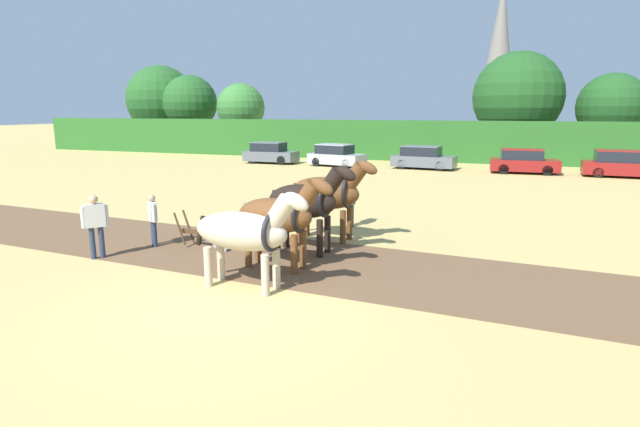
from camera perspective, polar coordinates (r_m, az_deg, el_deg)
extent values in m
plane|color=tan|center=(10.53, -10.78, -10.43)|extent=(240.00, 240.00, 0.00)
cube|color=brown|center=(15.60, -16.36, -3.35)|extent=(26.22, 5.86, 0.01)
cube|color=#286023|center=(40.25, 12.83, 8.08)|extent=(76.03, 1.60, 3.14)
cylinder|color=brown|center=(58.74, -17.48, 8.81)|extent=(0.44, 0.44, 2.96)
sphere|color=#235623|center=(58.70, -17.70, 12.24)|extent=(7.43, 7.43, 7.43)
cylinder|color=#423323|center=(55.61, -14.47, 8.95)|extent=(0.44, 0.44, 3.16)
sphere|color=#235623|center=(55.57, -14.64, 12.18)|extent=(5.67, 5.67, 5.67)
cylinder|color=#423323|center=(52.10, -8.94, 8.83)|extent=(0.44, 0.44, 2.85)
sphere|color=#387533|center=(52.04, -9.04, 11.86)|extent=(4.83, 4.83, 4.83)
cylinder|color=#423323|center=(45.53, 21.33, 7.92)|extent=(0.44, 0.44, 3.06)
sphere|color=#1E4C1E|center=(45.48, 21.67, 12.35)|extent=(7.28, 7.28, 7.28)
cylinder|color=brown|center=(47.21, 29.98, 7.08)|extent=(0.44, 0.44, 2.76)
sphere|color=#1E4C1E|center=(47.14, 30.34, 10.51)|extent=(5.30, 5.30, 5.30)
cylinder|color=gray|center=(73.27, 19.43, 11.66)|extent=(2.91, 2.91, 9.35)
cone|color=slate|center=(74.10, 20.01, 19.70)|extent=(3.20, 3.20, 11.42)
ellipsoid|color=#B2A38E|center=(11.18, -9.04, -2.02)|extent=(2.34, 1.05, 0.86)
cylinder|color=#B2A38E|center=(11.25, -5.01, -6.30)|extent=(0.18, 0.18, 0.92)
cylinder|color=#B2A38E|center=(10.84, -6.27, -7.04)|extent=(0.18, 0.18, 0.92)
cylinder|color=#B2A38E|center=(12.00, -11.27, -5.32)|extent=(0.18, 0.18, 0.92)
cylinder|color=#B2A38E|center=(11.62, -12.67, -5.96)|extent=(0.18, 0.18, 0.92)
cylinder|color=#B2A38E|center=(10.59, -4.69, -0.02)|extent=(0.81, 0.46, 0.88)
ellipsoid|color=#B2A38E|center=(10.35, -2.74, 1.37)|extent=(0.69, 0.30, 0.54)
cube|color=black|center=(10.47, -3.84, 0.88)|extent=(0.41, 0.11, 0.55)
cylinder|color=black|center=(11.81, -13.47, -1.91)|extent=(0.30, 0.14, 0.71)
torus|color=black|center=(10.76, -5.46, -2.09)|extent=(0.17, 0.88, 0.88)
ellipsoid|color=brown|center=(12.48, -5.18, -0.21)|extent=(2.06, 1.03, 0.86)
cylinder|color=brown|center=(12.61, -1.96, -4.13)|extent=(0.18, 0.18, 0.98)
cylinder|color=brown|center=(12.18, -2.98, -4.71)|extent=(0.18, 0.18, 0.98)
cylinder|color=brown|center=(13.21, -7.07, -3.48)|extent=(0.18, 0.18, 0.98)
cylinder|color=brown|center=(12.80, -8.21, -4.01)|extent=(0.18, 0.18, 0.98)
cylinder|color=brown|center=(12.00, -1.66, 1.78)|extent=(0.83, 0.46, 0.91)
ellipsoid|color=brown|center=(11.78, 0.22, 3.10)|extent=(0.69, 0.30, 0.54)
cube|color=gray|center=(11.89, -0.83, 2.59)|extent=(0.43, 0.11, 0.58)
cylinder|color=gray|center=(12.97, -8.86, -0.25)|extent=(0.30, 0.14, 0.71)
torus|color=black|center=(12.15, -2.29, -0.17)|extent=(0.17, 0.89, 0.88)
ellipsoid|color=black|center=(13.82, -2.06, 1.42)|extent=(2.07, 1.11, 0.94)
cylinder|color=black|center=(14.00, 0.86, -2.37)|extent=(0.18, 0.18, 1.04)
cylinder|color=black|center=(13.52, -0.03, -2.89)|extent=(0.18, 0.18, 1.04)
cylinder|color=black|center=(14.54, -3.90, -1.86)|extent=(0.18, 0.18, 1.04)
cylinder|color=black|center=(14.08, -4.91, -2.34)|extent=(0.18, 0.18, 1.04)
cylinder|color=black|center=(13.40, 1.22, 3.35)|extent=(0.88, 0.50, 0.95)
ellipsoid|color=black|center=(13.19, 2.99, 4.57)|extent=(0.69, 0.30, 0.54)
cube|color=black|center=(13.30, 2.00, 4.15)|extent=(0.44, 0.11, 0.59)
cylinder|color=black|center=(14.28, -5.52, 1.30)|extent=(0.30, 0.14, 0.71)
torus|color=black|center=(13.53, 0.62, 1.52)|extent=(0.17, 0.95, 0.95)
ellipsoid|color=brown|center=(15.23, 0.49, 2.36)|extent=(2.30, 1.17, 0.98)
cylinder|color=brown|center=(15.41, 3.39, -1.13)|extent=(0.18, 0.18, 1.02)
cylinder|color=brown|center=(14.89, 2.63, -1.58)|extent=(0.18, 0.18, 1.02)
cylinder|color=brown|center=(15.96, -1.51, -0.67)|extent=(0.18, 0.18, 1.02)
cylinder|color=brown|center=(15.46, -2.40, -1.08)|extent=(0.18, 0.18, 1.02)
cylinder|color=brown|center=(14.81, 3.89, 4.12)|extent=(0.89, 0.52, 0.95)
ellipsoid|color=brown|center=(14.63, 5.51, 5.22)|extent=(0.69, 0.30, 0.54)
cube|color=black|center=(14.72, 4.61, 4.88)|extent=(0.44, 0.11, 0.59)
cylinder|color=black|center=(15.69, -3.08, 2.24)|extent=(0.30, 0.14, 0.71)
torus|color=black|center=(14.93, 3.26, 2.45)|extent=(0.17, 0.99, 0.99)
cube|color=#4C331E|center=(14.82, -13.19, -2.18)|extent=(1.52, 0.20, 0.12)
cube|color=#939399|center=(14.56, -11.20, -3.77)|extent=(0.49, 0.23, 0.39)
cylinder|color=#4C331E|center=(15.36, -14.81, -1.39)|extent=(0.40, 0.09, 0.96)
cylinder|color=#4C331E|center=(15.06, -15.75, -1.70)|extent=(0.40, 0.09, 0.96)
cylinder|color=#28334C|center=(15.57, -18.49, -2.06)|extent=(0.14, 0.14, 0.77)
cylinder|color=#28334C|center=(15.37, -18.39, -2.22)|extent=(0.14, 0.14, 0.77)
cube|color=silver|center=(15.33, -18.60, 0.27)|extent=(0.46, 0.46, 0.55)
sphere|color=tan|center=(15.26, -18.69, 1.68)|extent=(0.21, 0.21, 0.21)
cylinder|color=silver|center=(15.60, -18.73, 0.36)|extent=(0.09, 0.09, 0.52)
cylinder|color=silver|center=(15.07, -18.45, -0.01)|extent=(0.09, 0.09, 0.52)
cylinder|color=#38332D|center=(17.28, 3.54, -0.08)|extent=(0.14, 0.14, 0.81)
cylinder|color=#38332D|center=(17.07, 3.65, -0.22)|extent=(0.14, 0.14, 0.81)
cube|color=#4C6B4C|center=(17.05, 3.62, 2.12)|extent=(0.38, 0.51, 0.57)
sphere|color=tan|center=(16.98, 3.64, 3.46)|extent=(0.22, 0.22, 0.22)
cylinder|color=#4C6B4C|center=(17.32, 3.48, 2.20)|extent=(0.09, 0.09, 0.54)
cylinder|color=#4C6B4C|center=(16.78, 3.77, 1.89)|extent=(0.09, 0.09, 0.54)
cylinder|color=#28334C|center=(14.73, -23.67, -3.01)|extent=(0.14, 0.14, 0.87)
cylinder|color=#28334C|center=(14.71, -24.55, -3.10)|extent=(0.14, 0.14, 0.87)
cube|color=silver|center=(14.56, -24.35, -0.21)|extent=(0.48, 0.52, 0.62)
sphere|color=tan|center=(14.49, -24.50, 1.47)|extent=(0.24, 0.24, 0.24)
cylinder|color=silver|center=(14.60, -23.18, -0.18)|extent=(0.09, 0.09, 0.58)
cylinder|color=silver|center=(14.55, -25.52, -0.41)|extent=(0.09, 0.09, 0.58)
cube|color=#565B66|center=(37.98, -5.60, 6.56)|extent=(3.92, 1.84, 0.73)
cube|color=black|center=(38.01, -5.89, 7.58)|extent=(2.35, 1.65, 0.61)
cube|color=#565B66|center=(37.98, -5.90, 8.08)|extent=(2.35, 1.65, 0.06)
cylinder|color=black|center=(38.22, -3.42, 6.30)|extent=(0.66, 0.22, 0.66)
cylinder|color=black|center=(36.76, -4.43, 6.07)|extent=(0.66, 0.22, 0.66)
cylinder|color=black|center=(39.25, -6.69, 6.39)|extent=(0.66, 0.22, 0.66)
cylinder|color=black|center=(37.83, -7.79, 6.16)|extent=(0.66, 0.22, 0.66)
cube|color=#9E9EA8|center=(35.79, 1.94, 6.27)|extent=(4.23, 2.61, 0.72)
cube|color=black|center=(35.83, 1.68, 7.35)|extent=(2.65, 2.10, 0.61)
cube|color=#9E9EA8|center=(35.80, 1.68, 7.89)|extent=(2.65, 2.10, 0.06)
cylinder|color=black|center=(35.93, 4.28, 5.91)|extent=(0.65, 0.34, 0.62)
cylinder|color=black|center=(34.51, 3.03, 5.69)|extent=(0.65, 0.34, 0.62)
cylinder|color=black|center=(37.12, 0.93, 6.13)|extent=(0.65, 0.34, 0.62)
cylinder|color=black|center=(35.75, -0.41, 5.92)|extent=(0.65, 0.34, 0.62)
cube|color=#565B66|center=(34.83, 11.78, 5.89)|extent=(4.34, 2.25, 0.72)
cube|color=black|center=(34.82, 11.49, 7.00)|extent=(2.66, 1.90, 0.60)
cube|color=#565B66|center=(34.80, 11.51, 7.54)|extent=(2.66, 1.90, 0.06)
cylinder|color=black|center=(35.34, 14.13, 5.52)|extent=(0.66, 0.28, 0.64)
cylinder|color=black|center=(33.77, 13.56, 5.27)|extent=(0.66, 0.28, 0.64)
cylinder|color=black|center=(35.95, 10.07, 5.79)|extent=(0.66, 0.28, 0.64)
cylinder|color=black|center=(34.42, 9.33, 5.56)|extent=(0.66, 0.28, 0.64)
cube|color=maroon|center=(34.25, 22.30, 5.15)|extent=(4.18, 2.04, 0.71)
cube|color=black|center=(34.17, 22.05, 6.26)|extent=(2.54, 1.76, 0.59)
cube|color=maroon|center=(34.15, 22.09, 6.81)|extent=(2.54, 1.76, 0.06)
cylinder|color=black|center=(35.20, 24.21, 4.80)|extent=(0.64, 0.26, 0.63)
cylinder|color=black|center=(33.63, 24.54, 4.50)|extent=(0.64, 0.26, 0.63)
cylinder|color=black|center=(34.96, 20.09, 5.08)|extent=(0.64, 0.26, 0.63)
cylinder|color=black|center=(33.38, 20.23, 4.79)|extent=(0.64, 0.26, 0.63)
cube|color=maroon|center=(34.86, 31.29, 4.44)|extent=(4.42, 1.98, 0.74)
cube|color=black|center=(34.76, 31.05, 5.60)|extent=(2.67, 1.73, 0.64)
cube|color=maroon|center=(34.74, 31.11, 6.17)|extent=(2.67, 1.73, 0.06)
cylinder|color=black|center=(35.48, 28.91, 4.40)|extent=(0.61, 0.25, 0.60)
cylinder|color=black|center=(33.92, 29.19, 4.10)|extent=(0.61, 0.25, 0.60)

